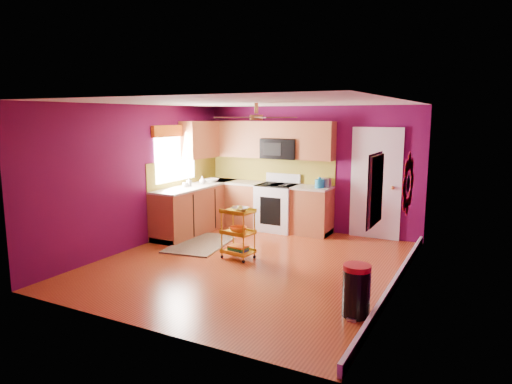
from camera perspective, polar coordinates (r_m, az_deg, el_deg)
The scene contains 18 objects.
ground at distance 7.28m, azimuth -0.70°, elevation -8.95°, with size 5.00×5.00×0.00m, color maroon.
room_envelope at distance 6.93m, azimuth -0.53°, elevation 3.94°, with size 4.54×5.04×2.52m.
lower_cabinets at distance 9.34m, azimuth -2.68°, elevation -2.06°, with size 2.81×2.31×0.94m.
electric_range at distance 9.28m, azimuth 2.68°, elevation -1.84°, with size 0.76×0.66×1.13m.
upper_cabinetry at distance 9.42m, azimuth -1.09°, elevation 6.42°, with size 2.80×2.30×1.26m.
left_window at distance 9.02m, azimuth -10.03°, elevation 5.75°, with size 0.08×1.35×1.08m.
panel_door at distance 8.85m, azimuth 14.76°, elevation 0.87°, with size 0.95×0.11×2.15m.
right_wall_art at distance 5.90m, azimuth 17.03°, elevation 0.70°, with size 0.04×2.74×1.04m.
ceiling_fan at distance 7.09m, azimuth 0.04°, elevation 9.39°, with size 1.01×1.01×0.26m.
shag_rug at distance 8.40m, azimuth -6.88°, elevation -6.42°, with size 0.90×1.46×0.02m, color black.
rolling_cart at distance 7.42m, azimuth -2.21°, elevation -4.92°, with size 0.53×0.42×0.89m.
trash_can at distance 5.52m, azimuth 12.43°, elevation -11.94°, with size 0.33×0.36×0.62m.
teal_kettle at distance 8.83m, azimuth 7.95°, elevation 1.07°, with size 0.18×0.18×0.21m.
toaster at distance 8.96m, azimuth 8.59°, elevation 1.21°, with size 0.22×0.15×0.18m, color beige.
soap_bottle_a at distance 9.03m, azimuth -8.40°, elevation 1.27°, with size 0.08×0.08×0.18m, color #EA3F72.
soap_bottle_b at distance 9.28m, azimuth -6.73°, elevation 1.49°, with size 0.13×0.13×0.17m, color white.
counter_dish at distance 9.59m, azimuth -5.51°, elevation 1.48°, with size 0.28×0.28×0.07m, color white.
counter_cup at distance 8.95m, azimuth -8.85°, elevation 0.90°, with size 0.11×0.11×0.09m, color white.
Camera 1 is at (3.29, -6.08, 2.30)m, focal length 32.00 mm.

